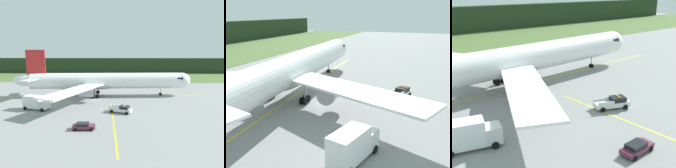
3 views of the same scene
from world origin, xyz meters
The scene contains 6 objects.
ground centered at (0.00, 0.00, 0.00)m, with size 320.00×320.00×0.00m, color gray.
taxiway_centerline_main centered at (2.63, 5.95, 0.00)m, with size 77.95×0.30×0.01m, color yellow.
taxiway_centerline_spur centered at (5.68, -18.25, 0.00)m, with size 29.31×0.30×0.01m, color yellow.
airliner centered at (1.83, 5.90, 4.94)m, with size 58.52×48.50×15.19m.
ops_pickup_truck centered at (7.47, -12.22, 0.90)m, with size 5.85×3.82×1.94m.
catering_truck centered at (-14.23, -10.18, 1.85)m, with size 7.01×4.08×3.69m.
Camera 2 is at (-36.04, -16.71, 14.61)m, focal length 40.57 mm.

